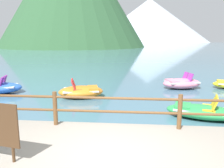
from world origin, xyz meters
name	(u,v)px	position (x,y,z in m)	size (l,w,h in m)	color
ground_plane	(131,53)	(0.00, 40.00, 0.00)	(200.00, 200.00, 0.00)	#477084
dock_railing	(116,107)	(0.00, 1.55, 0.97)	(23.92, 0.12, 0.95)	brown
pedal_boat_0	(81,91)	(-2.01, 6.14, 0.28)	(2.39, 1.85, 0.87)	orange
pedal_boat_1	(182,83)	(3.19, 8.60, 0.30)	(2.45, 1.86, 0.88)	pink
pedal_boat_6	(202,111)	(2.91, 3.63, 0.25)	(2.71, 1.77, 0.82)	green
distant_peak	(149,21)	(10.13, 145.90, 13.20)	(72.80, 72.80, 26.40)	#A8B2C1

